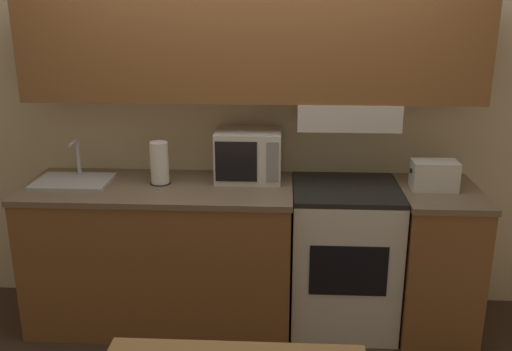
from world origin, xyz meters
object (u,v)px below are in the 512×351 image
(stove_range, at_px, (343,256))
(sink_basin, at_px, (73,181))
(microwave, at_px, (248,155))
(toaster, at_px, (434,175))
(paper_towel_roll, at_px, (160,163))

(stove_range, distance_m, sink_basin, 1.75)
(stove_range, height_order, sink_basin, sink_basin)
(stove_range, relative_size, microwave, 2.26)
(stove_range, xyz_separation_m, sink_basin, (-1.69, -0.02, 0.48))
(microwave, bearing_deg, sink_basin, -172.44)
(microwave, distance_m, sink_basin, 1.10)
(microwave, bearing_deg, toaster, -6.81)
(stove_range, distance_m, microwave, 0.87)
(microwave, relative_size, toaster, 1.45)
(microwave, bearing_deg, stove_range, -11.42)
(toaster, relative_size, paper_towel_roll, 1.06)
(stove_range, xyz_separation_m, paper_towel_roll, (-1.15, 0.01, 0.59))
(sink_basin, xyz_separation_m, paper_towel_roll, (0.54, 0.03, 0.11))
(stove_range, xyz_separation_m, microwave, (-0.61, 0.12, 0.62))
(paper_towel_roll, bearing_deg, stove_range, -0.52)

